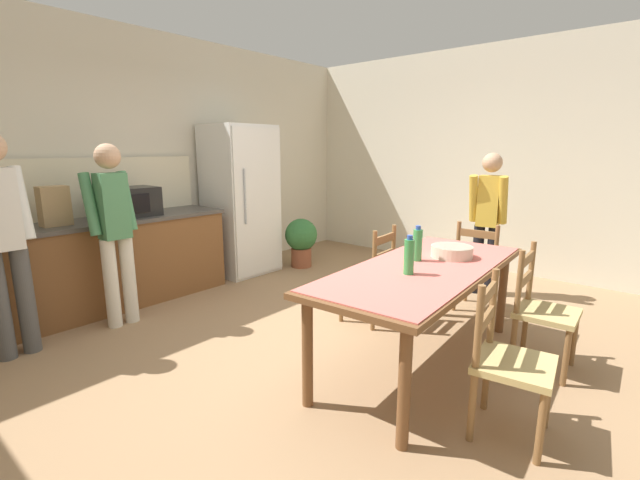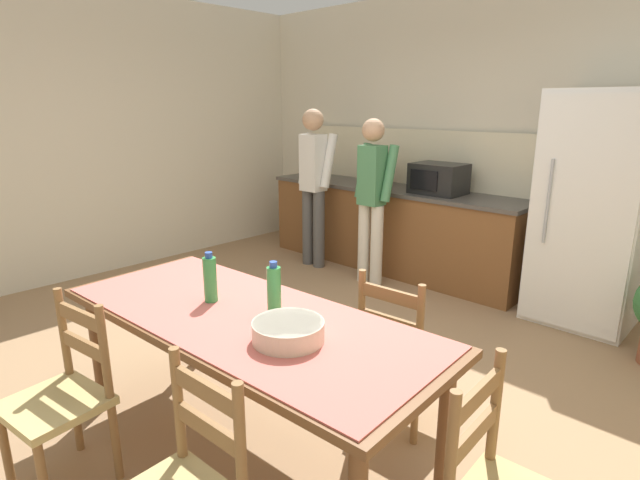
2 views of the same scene
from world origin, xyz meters
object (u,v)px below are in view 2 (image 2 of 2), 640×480
at_px(bottle_near_centre, 210,279).
at_px(bottle_off_centre, 274,290).
at_px(dining_table, 245,328).
at_px(paper_bag, 380,169).
at_px(microwave, 438,179).
at_px(person_at_counter, 372,194).
at_px(serving_bowl, 288,330).
at_px(refrigerator, 593,211).
at_px(chair_side_near_left, 62,398).
at_px(person_at_sink, 314,180).
at_px(chair_side_far_right, 400,350).

bearing_deg(bottle_near_centre, bottle_off_centre, 19.29).
bearing_deg(dining_table, bottle_off_centre, 48.64).
bearing_deg(bottle_off_centre, paper_bag, 117.77).
xyz_separation_m(microwave, paper_bag, (-0.71, -0.01, 0.03)).
distance_m(bottle_off_centre, person_at_counter, 2.64).
height_order(dining_table, serving_bowl, serving_bowl).
bearing_deg(refrigerator, chair_side_near_left, -107.64).
distance_m(dining_table, chair_side_near_left, 0.90).
bearing_deg(person_at_sink, dining_table, -142.04).
distance_m(dining_table, chair_side_far_right, 0.90).
xyz_separation_m(bottle_near_centre, person_at_counter, (-0.85, 2.47, 0.04)).
bearing_deg(person_at_sink, microwave, -68.17).
height_order(dining_table, bottle_near_centre, bottle_near_centre).
relative_size(dining_table, person_at_counter, 1.30).
height_order(bottle_off_centre, chair_side_near_left, bottle_off_centre).
relative_size(refrigerator, person_at_sink, 1.09).
height_order(chair_side_far_right, person_at_counter, person_at_counter).
relative_size(microwave, bottle_near_centre, 1.85).
bearing_deg(dining_table, chair_side_far_right, 59.73).
xyz_separation_m(bottle_off_centre, person_at_sink, (-2.03, 2.37, 0.08)).
height_order(chair_side_near_left, person_at_sink, person_at_sink).
distance_m(bottle_off_centre, person_at_sink, 3.12).
bearing_deg(person_at_counter, chair_side_near_left, -168.09).
bearing_deg(paper_bag, dining_table, -64.68).
relative_size(microwave, chair_side_near_left, 0.55).
height_order(microwave, chair_side_far_right, microwave).
height_order(bottle_near_centre, serving_bowl, bottle_near_centre).
bearing_deg(refrigerator, person_at_sink, -169.84).
bearing_deg(bottle_near_centre, refrigerator, 71.36).
bearing_deg(chair_side_near_left, refrigerator, 64.69).
bearing_deg(person_at_sink, refrigerator, -79.84).
distance_m(bottle_near_centre, person_at_counter, 2.62).
xyz_separation_m(microwave, chair_side_near_left, (0.25, -3.72, -0.62)).
xyz_separation_m(refrigerator, microwave, (-1.43, 0.02, 0.11)).
bearing_deg(bottle_off_centre, bottle_near_centre, -160.71).
bearing_deg(microwave, person_at_counter, -129.18).
distance_m(serving_bowl, chair_side_far_right, 0.88).
bearing_deg(person_at_sink, paper_bag, -47.19).
height_order(refrigerator, dining_table, refrigerator).
bearing_deg(bottle_near_centre, paper_bag, 110.95).
bearing_deg(bottle_off_centre, serving_bowl, -30.20).
distance_m(serving_bowl, chair_side_near_left, 1.13).
distance_m(refrigerator, person_at_counter, 1.92).
bearing_deg(person_at_counter, dining_table, -155.64).
bearing_deg(microwave, chair_side_far_right, -63.23).
height_order(refrigerator, bottle_off_centre, refrigerator).
bearing_deg(serving_bowl, paper_bag, 120.50).
height_order(microwave, paper_bag, paper_bag).
distance_m(person_at_sink, person_at_counter, 0.82).
bearing_deg(chair_side_far_right, person_at_sink, -40.16).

